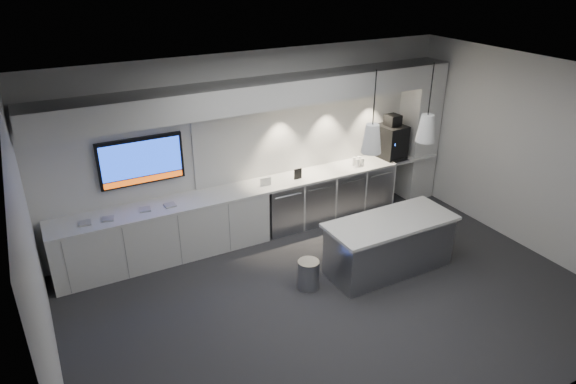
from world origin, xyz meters
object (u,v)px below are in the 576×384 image
wall_tv (141,161)px  bin (308,274)px  island (389,245)px  coffee_machine (391,140)px

wall_tv → bin: (1.71, -2.00, -1.34)m
island → bin: 1.32m
coffee_machine → island: bearing=-132.0°
island → coffee_machine: (1.46, 1.90, 0.81)m
wall_tv → island: 3.87m
coffee_machine → bin: bearing=-151.9°
wall_tv → coffee_machine: wall_tv is taller
bin → coffee_machine: bearing=32.5°
wall_tv → bin: 2.96m
bin → coffee_machine: coffee_machine is taller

